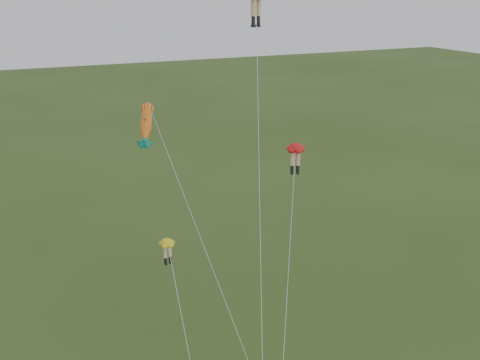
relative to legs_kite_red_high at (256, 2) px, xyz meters
name	(u,v)px	position (x,y,z in m)	size (l,w,h in m)	color
legs_kite_red_high	(256,2)	(0.00, 0.00, 0.00)	(7.37, 16.01, 23.01)	red
legs_kite_red_mid	(295,155)	(0.49, -5.42, -9.70)	(6.71, 10.42, 13.15)	red
legs_kite_yellow	(169,254)	(-9.62, -9.01, -13.34)	(1.07, 7.81, 9.54)	yellow
fish_kite	(147,123)	(-8.68, -1.73, -7.39)	(4.19, 13.65, 16.14)	orange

